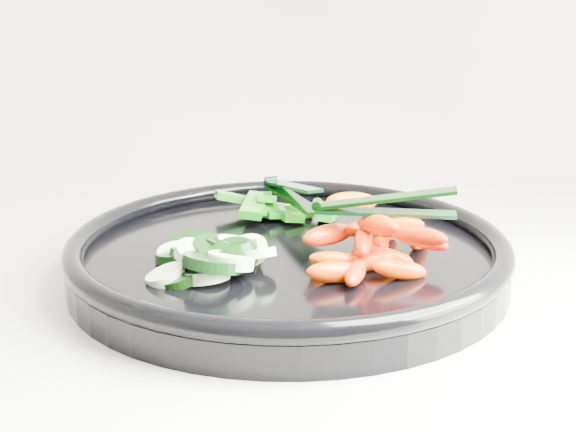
{
  "coord_description": "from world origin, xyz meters",
  "views": [
    {
      "loc": [
        0.32,
        1.02,
        1.18
      ],
      "look_at": [
        0.28,
        1.66,
        0.99
      ],
      "focal_mm": 50.0,
      "sensor_mm": 36.0,
      "label": 1
    }
  ],
  "objects": [
    {
      "name": "pepper_pile",
      "position": [
        0.26,
        1.76,
        0.96
      ],
      "size": [
        0.12,
        0.11,
        0.04
      ],
      "color": "#0A7112",
      "rests_on": "veggie_tray"
    },
    {
      "name": "veggie_tray",
      "position": [
        0.28,
        1.66,
        0.95
      ],
      "size": [
        0.49,
        0.49,
        0.04
      ],
      "color": "black",
      "rests_on": "counter"
    },
    {
      "name": "tong_carrot",
      "position": [
        0.36,
        1.63,
        1.0
      ],
      "size": [
        0.11,
        0.02,
        0.02
      ],
      "color": "black",
      "rests_on": "carrot_pile"
    },
    {
      "name": "tong_pepper",
      "position": [
        0.28,
        1.76,
        0.98
      ],
      "size": [
        0.06,
        0.11,
        0.02
      ],
      "color": "black",
      "rests_on": "pepper_pile"
    },
    {
      "name": "carrot_pile",
      "position": [
        0.36,
        1.64,
        0.97
      ],
      "size": [
        0.12,
        0.15,
        0.05
      ],
      "color": "#F43300",
      "rests_on": "veggie_tray"
    },
    {
      "name": "cucumber_pile",
      "position": [
        0.22,
        1.62,
        0.96
      ],
      "size": [
        0.11,
        0.12,
        0.04
      ],
      "color": "black",
      "rests_on": "veggie_tray"
    }
  ]
}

